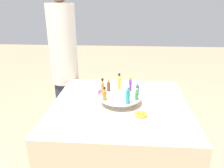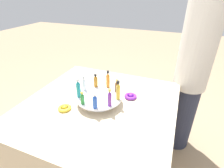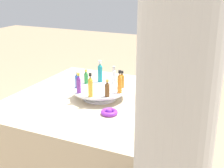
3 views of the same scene
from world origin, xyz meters
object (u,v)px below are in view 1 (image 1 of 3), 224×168
(bottle_purple, at_px, (130,84))
(bottle_gold, at_px, (119,82))
(bottle_clear, at_px, (115,97))
(bottle_teal, at_px, (128,95))
(bottle_brown, at_px, (109,86))
(display_stand, at_px, (120,99))
(bottle_orange, at_px, (103,88))
(bottle_blue, at_px, (137,89))
(ribbon_bow_purple, at_px, (103,92))
(bottle_green, at_px, (137,95))
(bottle_amber, at_px, (105,94))
(ribbon_bow_gold, at_px, (141,114))
(person_figure, at_px, (65,69))

(bottle_purple, bearing_deg, bottle_gold, -14.52)
(bottle_clear, relative_size, bottle_teal, 0.79)
(bottle_gold, distance_m, bottle_brown, 0.09)
(display_stand, bearing_deg, bottle_orange, -4.52)
(bottle_gold, xyz_separation_m, bottle_orange, (0.12, 0.12, -0.00))
(bottle_blue, bearing_deg, ribbon_bow_purple, -27.79)
(bottle_green, xyz_separation_m, bottle_brown, (0.22, -0.15, 0.00))
(display_stand, height_order, ribbon_bow_purple, display_stand)
(display_stand, relative_size, bottle_blue, 3.10)
(display_stand, relative_size, bottle_orange, 2.37)
(bottle_amber, distance_m, bottle_brown, 0.17)
(display_stand, xyz_separation_m, bottle_purple, (-0.08, -0.11, 0.08))
(display_stand, bearing_deg, ribbon_bow_gold, 129.36)
(bottle_clear, relative_size, bottle_green, 1.24)
(bottle_gold, bearing_deg, bottle_green, 125.48)
(bottle_gold, bearing_deg, bottle_teal, 105.48)
(display_stand, bearing_deg, person_figure, -44.90)
(bottle_purple, bearing_deg, display_stand, 55.48)
(bottle_green, relative_size, bottle_gold, 0.64)
(bottle_orange, relative_size, ribbon_bow_gold, 1.54)
(bottle_blue, distance_m, bottle_brown, 0.23)
(bottle_green, relative_size, bottle_purple, 0.74)
(ribbon_bow_purple, xyz_separation_m, ribbon_bow_gold, (-0.30, 0.36, -0.00))
(bottle_teal, distance_m, ribbon_bow_gold, 0.16)
(bottle_brown, xyz_separation_m, person_figure, (0.49, -0.49, -0.02))
(ribbon_bow_purple, bearing_deg, bottle_brown, 121.48)
(display_stand, height_order, bottle_gold, bottle_gold)
(bottle_green, height_order, bottle_brown, bottle_brown)
(bottle_amber, height_order, bottle_purple, bottle_purple)
(bottle_amber, relative_size, bottle_teal, 0.74)
(bottle_green, relative_size, bottle_brown, 0.90)
(ribbon_bow_gold, bearing_deg, person_figure, -46.17)
(bottle_teal, bearing_deg, bottle_amber, -14.52)
(bottle_purple, xyz_separation_m, person_figure, (0.66, -0.47, -0.03))
(bottle_gold, bearing_deg, bottle_purple, 165.48)
(display_stand, distance_m, bottle_teal, 0.16)
(bottle_gold, relative_size, ribbon_bow_gold, 1.58)
(bottle_brown, bearing_deg, bottle_amber, 85.48)
(bottle_clear, xyz_separation_m, bottle_brown, (0.06, -0.22, -0.01))
(bottle_teal, distance_m, bottle_purple, 0.23)
(display_stand, relative_size, bottle_purple, 2.66)
(display_stand, distance_m, bottle_brown, 0.15)
(bottle_blue, bearing_deg, person_figure, -37.50)
(bottle_gold, xyz_separation_m, ribbon_bow_gold, (-0.16, 0.32, -0.11))
(bottle_green, xyz_separation_m, ribbon_bow_gold, (-0.03, 0.13, -0.09))
(bottle_clear, relative_size, ribbon_bow_gold, 1.26)
(display_stand, bearing_deg, bottle_clear, 75.48)
(bottle_teal, bearing_deg, bottle_brown, -54.52)
(bottle_amber, relative_size, bottle_green, 1.17)
(bottle_gold, bearing_deg, person_figure, -38.20)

